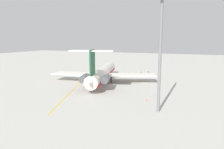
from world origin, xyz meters
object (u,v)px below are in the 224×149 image
light_mast (160,50)px  ground_crew_near_nose (141,71)px  safety_cone_nose (146,100)px  ground_crew_near_tail (148,72)px  main_jetliner (102,73)px

light_mast → ground_crew_near_nose: bearing=-160.5°
ground_crew_near_nose → safety_cone_nose: 48.61m
ground_crew_near_nose → ground_crew_near_tail: ground_crew_near_tail is taller
ground_crew_near_nose → light_mast: bearing=119.2°
main_jetliner → ground_crew_near_nose: bearing=-31.1°
ground_crew_near_nose → safety_cone_nose: (46.43, 14.37, -0.76)m
main_jetliner → ground_crew_near_tail: main_jetliner is taller
safety_cone_nose → light_mast: size_ratio=0.02×
main_jetliner → light_mast: bearing=-148.7°
main_jetliner → light_mast: 38.85m
ground_crew_near_tail → safety_cone_nose: 46.61m
main_jetliner → ground_crew_near_tail: 29.74m
main_jetliner → safety_cone_nose: (18.25, 22.35, -3.49)m
light_mast → ground_crew_near_tail: bearing=-163.9°
ground_crew_near_nose → ground_crew_near_tail: bearing=174.6°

